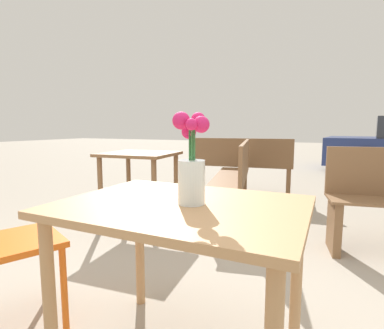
{
  "coord_description": "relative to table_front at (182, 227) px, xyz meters",
  "views": [
    {
      "loc": [
        0.52,
        -1.06,
        1.01
      ],
      "look_at": [
        0.04,
        0.0,
        0.87
      ],
      "focal_mm": 28.0,
      "sensor_mm": 36.0,
      "label": 1
    }
  ],
  "objects": [
    {
      "name": "table_back",
      "position": [
        -1.24,
        1.53,
        0.0
      ],
      "size": [
        0.77,
        0.7,
        0.75
      ],
      "color": "brown",
      "rests_on": "ground_plane"
    },
    {
      "name": "table_front",
      "position": [
        0.0,
        0.0,
        0.0
      ],
      "size": [
        0.98,
        0.74,
        0.71
      ],
      "color": "tan",
      "rests_on": "ground_plane"
    },
    {
      "name": "bench_far",
      "position": [
        -0.65,
        3.29,
        -0.15
      ],
      "size": [
        1.55,
        0.5,
        0.85
      ],
      "color": "brown",
      "rests_on": "ground_plane"
    },
    {
      "name": "bench_middle",
      "position": [
        -0.39,
        2.2,
        -0.15
      ],
      "size": [
        0.68,
        1.65,
        0.85
      ],
      "color": "brown",
      "rests_on": "ground_plane"
    },
    {
      "name": "flower_vase",
      "position": [
        0.04,
        0.01,
        0.24
      ],
      "size": [
        0.14,
        0.15,
        0.36
      ],
      "color": "silver",
      "rests_on": "table_front"
    }
  ]
}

